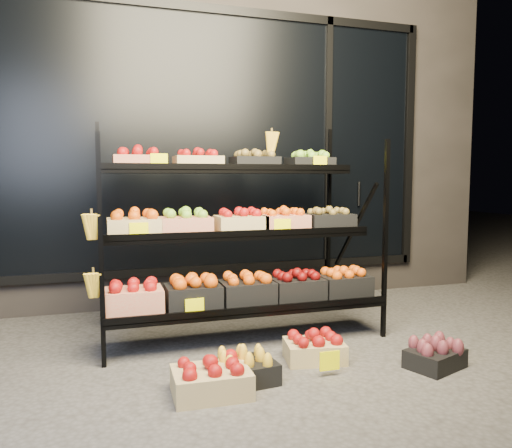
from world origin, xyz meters
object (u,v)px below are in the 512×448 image
object	(u,v)px
display_rack	(237,233)
floor_crate_left	(211,378)
floor_crate_midleft	(244,368)
floor_crate_midright	(314,347)

from	to	relation	value
display_rack	floor_crate_left	size ratio (longest dim) A/B	5.01
display_rack	floor_crate_left	world-z (taller)	display_rack
floor_crate_midleft	floor_crate_midright	xyz separation A→B (m)	(0.55, 0.21, 0.00)
floor_crate_midleft	floor_crate_midright	bearing A→B (deg)	14.61
floor_crate_left	floor_crate_midright	world-z (taller)	floor_crate_left
display_rack	floor_crate_midleft	xyz separation A→B (m)	(-0.22, -0.93, -0.70)
floor_crate_left	floor_crate_midright	size ratio (longest dim) A/B	1.02
floor_crate_midleft	floor_crate_left	bearing A→B (deg)	-160.81
floor_crate_left	floor_crate_midleft	bearing A→B (deg)	26.83
display_rack	floor_crate_midright	size ratio (longest dim) A/B	5.13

